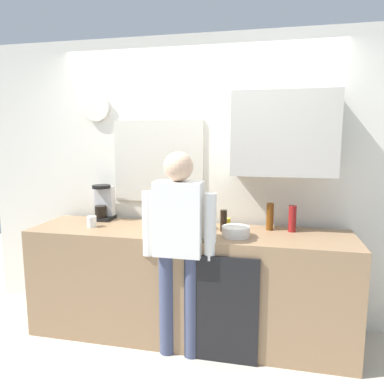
{
  "coord_description": "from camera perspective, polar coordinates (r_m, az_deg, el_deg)",
  "views": [
    {
      "loc": [
        0.67,
        -2.57,
        1.71
      ],
      "look_at": [
        0.05,
        0.25,
        1.27
      ],
      "focal_mm": 33.89,
      "sensor_mm": 36.0,
      "label": 1
    }
  ],
  "objects": [
    {
      "name": "cup_white_mug",
      "position": [
        3.27,
        -15.49,
        -4.51
      ],
      "size": [
        0.08,
        0.08,
        0.1
      ],
      "primitive_type": "cylinder",
      "color": "white",
      "rests_on": "kitchen_counter"
    },
    {
      "name": "cup_terracotta_mug",
      "position": [
        2.9,
        -4.05,
        -5.92
      ],
      "size": [
        0.08,
        0.08,
        0.09
      ],
      "primitive_type": "cylinder",
      "color": "#B26647",
      "rests_on": "kitchen_counter"
    },
    {
      "name": "back_wall_assembly",
      "position": [
        3.34,
        2.46,
        2.79
      ],
      "size": [
        4.29,
        0.42,
        2.6
      ],
      "color": "silver",
      "rests_on": "ground_plane"
    },
    {
      "name": "cup_yellow_cup",
      "position": [
        3.13,
        5.42,
        -4.91
      ],
      "size": [
        0.07,
        0.07,
        0.09
      ],
      "primitive_type": "cylinder",
      "color": "yellow",
      "rests_on": "kitchen_counter"
    },
    {
      "name": "mixing_bowl",
      "position": [
        2.88,
        6.9,
        -6.19
      ],
      "size": [
        0.22,
        0.22,
        0.08
      ],
      "primitive_type": "cylinder",
      "color": "white",
      "rests_on": "kitchen_counter"
    },
    {
      "name": "person_at_sink",
      "position": [
        2.76,
        -2.09,
        -7.26
      ],
      "size": [
        0.57,
        0.22,
        1.6
      ],
      "rotation": [
        0.0,
        0.0,
        0.08
      ],
      "color": "#3F4766",
      "rests_on": "ground_plane"
    },
    {
      "name": "bottle_dark_sauce",
      "position": [
        3.02,
        4.99,
        -4.5
      ],
      "size": [
        0.06,
        0.06,
        0.18
      ],
      "primitive_type": "cylinder",
      "color": "black",
      "rests_on": "kitchen_counter"
    },
    {
      "name": "kitchen_counter",
      "position": [
        3.2,
        -0.66,
        -14.17
      ],
      "size": [
        2.69,
        0.64,
        0.93
      ],
      "primitive_type": "cube",
      "color": "#937251",
      "rests_on": "ground_plane"
    },
    {
      "name": "coffee_maker",
      "position": [
        3.54,
        -13.79,
        -1.82
      ],
      "size": [
        0.2,
        0.2,
        0.33
      ],
      "color": "black",
      "rests_on": "kitchen_counter"
    },
    {
      "name": "dishwasher_panel",
      "position": [
        2.86,
        4.6,
        -18.07
      ],
      "size": [
        0.56,
        0.02,
        0.84
      ],
      "primitive_type": "cube",
      "color": "black",
      "rests_on": "ground_plane"
    },
    {
      "name": "bottle_amber_beer",
      "position": [
        3.11,
        12.16,
        -3.79
      ],
      "size": [
        0.06,
        0.06,
        0.23
      ],
      "primitive_type": "cylinder",
      "color": "brown",
      "rests_on": "kitchen_counter"
    },
    {
      "name": "bottle_red_vinegar",
      "position": [
        3.1,
        15.5,
        -4.06
      ],
      "size": [
        0.06,
        0.06,
        0.22
      ],
      "primitive_type": "cylinder",
      "color": "maroon",
      "rests_on": "kitchen_counter"
    },
    {
      "name": "potted_plant",
      "position": [
        3.06,
        0.12,
        -3.48
      ],
      "size": [
        0.15,
        0.15,
        0.23
      ],
      "color": "#9E5638",
      "rests_on": "kitchen_counter"
    },
    {
      "name": "ground_plane",
      "position": [
        3.16,
        -1.99,
        -24.06
      ],
      "size": [
        8.0,
        8.0,
        0.0
      ],
      "primitive_type": "plane",
      "color": "beige"
    }
  ]
}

